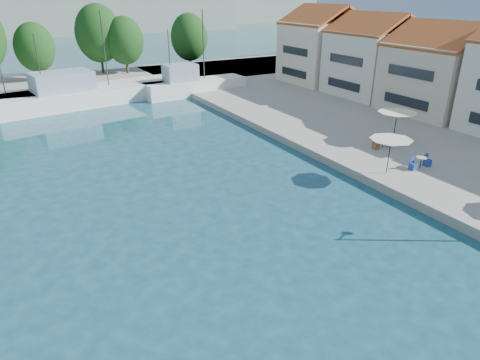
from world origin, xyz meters
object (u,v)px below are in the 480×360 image
trawler_03 (88,94)px  umbrella_white (391,143)px  umbrella_cream (397,115)px  trawler_04 (193,86)px

trawler_03 → umbrella_white: size_ratio=7.50×
trawler_03 → umbrella_cream: (18.19, -27.74, 1.73)m
umbrella_white → trawler_04: bearing=91.2°
umbrella_white → umbrella_cream: size_ratio=0.92×
trawler_03 → umbrella_white: 34.61m
trawler_03 → umbrella_cream: bearing=-65.0°
trawler_03 → trawler_04: same height
umbrella_cream → trawler_04: bearing=102.9°
umbrella_white → umbrella_cream: (5.36, 4.36, 0.09)m
umbrella_cream → trawler_03: bearing=123.3°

